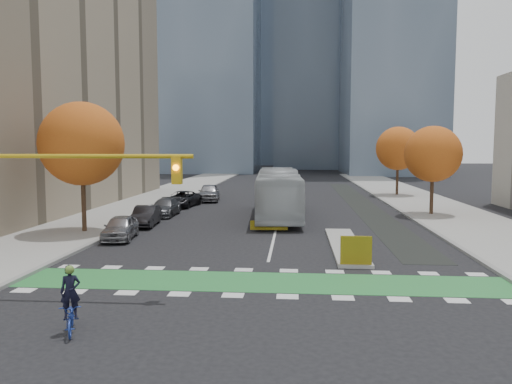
% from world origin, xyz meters
% --- Properties ---
extents(ground, '(300.00, 300.00, 0.00)m').
position_xyz_m(ground, '(0.00, 0.00, 0.00)').
color(ground, black).
rests_on(ground, ground).
extents(sidewalk_west, '(7.00, 120.00, 0.15)m').
position_xyz_m(sidewalk_west, '(-13.50, 20.00, 0.07)').
color(sidewalk_west, gray).
rests_on(sidewalk_west, ground).
extents(sidewalk_east, '(7.00, 120.00, 0.15)m').
position_xyz_m(sidewalk_east, '(13.50, 20.00, 0.07)').
color(sidewalk_east, gray).
rests_on(sidewalk_east, ground).
extents(curb_west, '(0.30, 120.00, 0.16)m').
position_xyz_m(curb_west, '(-10.00, 20.00, 0.07)').
color(curb_west, gray).
rests_on(curb_west, ground).
extents(curb_east, '(0.30, 120.00, 0.16)m').
position_xyz_m(curb_east, '(10.00, 20.00, 0.07)').
color(curb_east, gray).
rests_on(curb_east, ground).
extents(bike_crossing, '(20.00, 3.00, 0.01)m').
position_xyz_m(bike_crossing, '(0.00, 1.50, 0.01)').
color(bike_crossing, '#287B38').
rests_on(bike_crossing, ground).
extents(centre_line, '(0.15, 70.00, 0.01)m').
position_xyz_m(centre_line, '(0.00, 40.00, 0.01)').
color(centre_line, silver).
rests_on(centre_line, ground).
extents(bike_lane_paint, '(2.50, 50.00, 0.01)m').
position_xyz_m(bike_lane_paint, '(7.50, 30.00, 0.01)').
color(bike_lane_paint, black).
rests_on(bike_lane_paint, ground).
extents(median_island, '(1.60, 10.00, 0.16)m').
position_xyz_m(median_island, '(4.00, 9.00, 0.08)').
color(median_island, gray).
rests_on(median_island, ground).
extents(hazard_board, '(1.40, 0.12, 1.30)m').
position_xyz_m(hazard_board, '(4.00, 4.20, 0.80)').
color(hazard_board, yellow).
rests_on(hazard_board, median_island).
extents(tower_nw, '(22.00, 22.00, 70.00)m').
position_xyz_m(tower_nw, '(-18.00, 90.00, 35.00)').
color(tower_nw, '#47566B').
rests_on(tower_nw, ground).
extents(tower_ne, '(18.00, 24.00, 60.00)m').
position_xyz_m(tower_ne, '(20.00, 85.00, 30.00)').
color(tower_ne, '#47566B').
rests_on(tower_ne, ground).
extents(tower_far, '(26.00, 26.00, 80.00)m').
position_xyz_m(tower_far, '(-4.00, 140.00, 40.00)').
color(tower_far, '#47566B').
rests_on(tower_far, ground).
extents(tree_west, '(5.20, 5.20, 8.22)m').
position_xyz_m(tree_west, '(-12.00, 12.00, 5.62)').
color(tree_west, '#332114').
rests_on(tree_west, ground).
extents(tree_east_near, '(4.40, 4.40, 7.08)m').
position_xyz_m(tree_east_near, '(12.00, 22.00, 4.86)').
color(tree_east_near, '#332114').
rests_on(tree_east_near, ground).
extents(tree_east_far, '(4.80, 4.80, 7.65)m').
position_xyz_m(tree_east_far, '(12.50, 38.00, 5.24)').
color(tree_east_far, '#332114').
rests_on(tree_east_far, ground).
extents(traffic_signal_west, '(8.53, 0.56, 5.20)m').
position_xyz_m(traffic_signal_west, '(-7.93, -0.51, 4.03)').
color(traffic_signal_west, '#BF9914').
rests_on(traffic_signal_west, ground).
extents(cyclist, '(1.21, 1.83, 2.00)m').
position_xyz_m(cyclist, '(-5.28, -4.39, 0.67)').
color(cyclist, navy).
rests_on(cyclist, ground).
extents(bus, '(3.88, 13.69, 3.77)m').
position_xyz_m(bus, '(-0.06, 19.77, 1.89)').
color(bus, '#B7BCBF').
rests_on(bus, ground).
extents(parked_car_a, '(2.18, 4.32, 1.41)m').
position_xyz_m(parked_car_a, '(-9.00, 10.13, 0.71)').
color(parked_car_a, gray).
rests_on(parked_car_a, ground).
extents(parked_car_b, '(1.81, 4.30, 1.38)m').
position_xyz_m(parked_car_b, '(-9.00, 15.13, 0.69)').
color(parked_car_b, black).
rests_on(parked_car_b, ground).
extents(parked_car_c, '(1.89, 4.62, 1.34)m').
position_xyz_m(parked_car_c, '(-9.00, 20.13, 0.67)').
color(parked_car_c, '#4A4A4E').
rests_on(parked_car_c, ground).
extents(parked_car_d, '(2.97, 5.35, 1.42)m').
position_xyz_m(parked_car_d, '(-9.00, 26.10, 0.71)').
color(parked_car_d, black).
rests_on(parked_car_d, ground).
extents(parked_car_e, '(2.58, 5.22, 1.71)m').
position_xyz_m(parked_car_e, '(-7.39, 31.10, 0.86)').
color(parked_car_e, gray).
rests_on(parked_car_e, ground).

